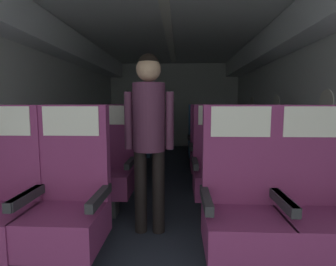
# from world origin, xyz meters

# --- Properties ---
(ground) EXTENTS (3.71, 7.41, 0.02)m
(ground) POSITION_xyz_m (0.00, 3.50, -0.01)
(ground) COLOR #2D3342
(fuselage_shell) EXTENTS (3.59, 7.06, 2.29)m
(fuselage_shell) POSITION_xyz_m (0.00, 3.78, 1.65)
(fuselage_shell) COLOR silver
(fuselage_shell) RESTS_ON ground
(seat_a_left_aisle) EXTENTS (0.51, 0.47, 1.15)m
(seat_a_left_aisle) POSITION_xyz_m (-0.57, 1.64, 0.48)
(seat_a_left_aisle) COLOR #38383D
(seat_a_left_aisle) RESTS_ON ground
(seat_a_right_aisle) EXTENTS (0.51, 0.47, 1.15)m
(seat_a_right_aisle) POSITION_xyz_m (1.04, 1.63, 0.48)
(seat_a_right_aisle) COLOR #38383D
(seat_a_right_aisle) RESTS_ON ground
(seat_a_right_window) EXTENTS (0.51, 0.47, 1.15)m
(seat_a_right_window) POSITION_xyz_m (0.57, 1.63, 0.48)
(seat_a_right_window) COLOR #38383D
(seat_a_right_window) RESTS_ON ground
(seat_b_left_window) EXTENTS (0.51, 0.47, 1.15)m
(seat_b_left_window) POSITION_xyz_m (-1.06, 2.60, 0.48)
(seat_b_left_window) COLOR #38383D
(seat_b_left_window) RESTS_ON ground
(seat_b_left_aisle) EXTENTS (0.51, 0.47, 1.15)m
(seat_b_left_aisle) POSITION_xyz_m (-0.56, 2.61, 0.48)
(seat_b_left_aisle) COLOR #38383D
(seat_b_left_aisle) RESTS_ON ground
(seat_b_right_aisle) EXTENTS (0.51, 0.47, 1.15)m
(seat_b_right_aisle) POSITION_xyz_m (1.05, 2.61, 0.48)
(seat_b_right_aisle) COLOR #38383D
(seat_b_right_aisle) RESTS_ON ground
(seat_b_right_window) EXTENTS (0.51, 0.47, 1.15)m
(seat_b_right_window) POSITION_xyz_m (0.56, 2.62, 0.48)
(seat_b_right_window) COLOR #38383D
(seat_b_right_window) RESTS_ON ground
(seat_c_left_window) EXTENTS (0.51, 0.47, 1.15)m
(seat_c_left_window) POSITION_xyz_m (-1.05, 3.60, 0.48)
(seat_c_left_window) COLOR #38383D
(seat_c_left_window) RESTS_ON ground
(seat_c_left_aisle) EXTENTS (0.51, 0.47, 1.15)m
(seat_c_left_aisle) POSITION_xyz_m (-0.57, 3.61, 0.48)
(seat_c_left_aisle) COLOR #38383D
(seat_c_left_aisle) RESTS_ON ground
(seat_c_right_aisle) EXTENTS (0.51, 0.47, 1.15)m
(seat_c_right_aisle) POSITION_xyz_m (1.05, 3.59, 0.48)
(seat_c_right_aisle) COLOR #38383D
(seat_c_right_aisle) RESTS_ON ground
(seat_c_right_window) EXTENTS (0.51, 0.47, 1.15)m
(seat_c_right_window) POSITION_xyz_m (0.57, 3.60, 0.48)
(seat_c_right_window) COLOR #38383D
(seat_c_right_window) RESTS_ON ground
(seat_d_left_window) EXTENTS (0.51, 0.47, 1.15)m
(seat_d_left_window) POSITION_xyz_m (-1.06, 4.57, 0.48)
(seat_d_left_window) COLOR #38383D
(seat_d_left_window) RESTS_ON ground
(seat_d_left_aisle) EXTENTS (0.51, 0.47, 1.15)m
(seat_d_left_aisle) POSITION_xyz_m (-0.58, 4.57, 0.48)
(seat_d_left_aisle) COLOR #38383D
(seat_d_left_aisle) RESTS_ON ground
(seat_d_right_aisle) EXTENTS (0.51, 0.47, 1.15)m
(seat_d_right_aisle) POSITION_xyz_m (1.06, 4.57, 0.48)
(seat_d_right_aisle) COLOR #38383D
(seat_d_right_aisle) RESTS_ON ground
(seat_d_right_window) EXTENTS (0.51, 0.47, 1.15)m
(seat_d_right_window) POSITION_xyz_m (0.57, 4.58, 0.48)
(seat_d_right_window) COLOR #38383D
(seat_d_right_window) RESTS_ON ground
(flight_attendant) EXTENTS (0.43, 0.28, 1.58)m
(flight_attendant) POSITION_xyz_m (-0.10, 2.23, 0.97)
(flight_attendant) COLOR black
(flight_attendant) RESTS_ON ground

